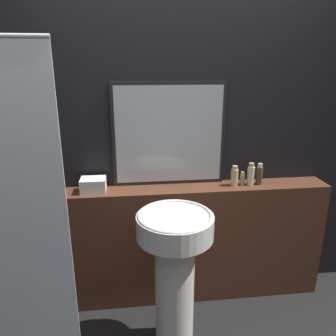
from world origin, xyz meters
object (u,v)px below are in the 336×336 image
at_px(towel_stack, 93,185).
at_px(lotion_bottle, 251,175).
at_px(conditioner_bottle, 242,179).
at_px(body_wash_bottle, 259,175).
at_px(pedestal_sink, 175,265).
at_px(mirror, 169,135).
at_px(shampoo_bottle, 234,176).

relative_size(towel_stack, lotion_bottle, 1.04).
distance_m(conditioner_bottle, body_wash_bottle, 0.13).
distance_m(lotion_bottle, body_wash_bottle, 0.07).
bearing_deg(conditioner_bottle, body_wash_bottle, -0.00).
relative_size(towel_stack, body_wash_bottle, 1.08).
bearing_deg(conditioner_bottle, pedestal_sink, -140.49).
xyz_separation_m(mirror, shampoo_bottle, (0.48, -0.10, -0.31)).
xyz_separation_m(mirror, towel_stack, (-0.55, -0.10, -0.33)).
relative_size(pedestal_sink, mirror, 1.15).
height_order(towel_stack, conditioner_bottle, conditioner_bottle).
distance_m(pedestal_sink, lotion_bottle, 0.89).
relative_size(shampoo_bottle, lotion_bottle, 0.90).
bearing_deg(lotion_bottle, shampoo_bottle, 180.00).
xyz_separation_m(towel_stack, conditioner_bottle, (1.09, 0.00, -0.00)).
height_order(towel_stack, lotion_bottle, lotion_bottle).
distance_m(mirror, shampoo_bottle, 0.58).
relative_size(mirror, conditioner_bottle, 8.01).
bearing_deg(conditioner_bottle, shampoo_bottle, 180.00).
xyz_separation_m(conditioner_bottle, body_wash_bottle, (0.13, -0.00, 0.03)).
relative_size(lotion_bottle, body_wash_bottle, 1.04).
distance_m(pedestal_sink, mirror, 0.91).
xyz_separation_m(pedestal_sink, lotion_bottle, (0.64, 0.47, 0.41)).
relative_size(towel_stack, conditioner_bottle, 1.71).
distance_m(towel_stack, shampoo_bottle, 1.03).
distance_m(mirror, conditioner_bottle, 0.64).
xyz_separation_m(towel_stack, body_wash_bottle, (1.22, -0.00, 0.03)).
distance_m(shampoo_bottle, conditioner_bottle, 0.07).
xyz_separation_m(mirror, lotion_bottle, (0.60, -0.10, -0.30)).
height_order(mirror, conditioner_bottle, mirror).
relative_size(conditioner_bottle, body_wash_bottle, 0.63).
bearing_deg(lotion_bottle, body_wash_bottle, -0.00).
bearing_deg(pedestal_sink, shampoo_bottle, 42.78).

